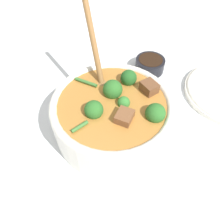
% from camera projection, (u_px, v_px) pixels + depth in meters
% --- Properties ---
extents(ground_plane, '(4.00, 4.00, 0.00)m').
position_uv_depth(ground_plane, '(112.00, 129.00, 0.51)').
color(ground_plane, silver).
extents(stew_bowl, '(0.25, 0.25, 0.25)m').
position_uv_depth(stew_bowl, '(112.00, 114.00, 0.46)').
color(stew_bowl, white).
rests_on(stew_bowl, ground_plane).
extents(condiment_bowl, '(0.08, 0.08, 0.04)m').
position_uv_depth(condiment_bowl, '(150.00, 64.00, 0.63)').
color(condiment_bowl, black).
rests_on(condiment_bowl, ground_plane).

